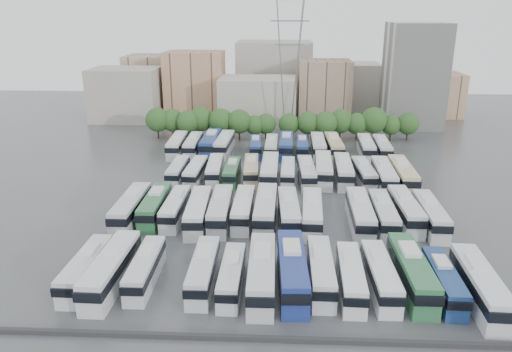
{
  "coord_description": "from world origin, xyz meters",
  "views": [
    {
      "loc": [
        0.17,
        -72.17,
        29.63
      ],
      "look_at": [
        -3.74,
        6.11,
        3.0
      ],
      "focal_mm": 35.0,
      "sensor_mm": 36.0,
      "label": 1
    }
  ],
  "objects_px": {
    "bus_r1_s2": "(176,208)",
    "bus_r3_s9": "(318,146)",
    "bus_r2_s11": "(364,173)",
    "bus_r2_s5": "(251,170)",
    "bus_r2_s9": "(323,169)",
    "bus_r1_s8": "(312,213)",
    "bus_r3_s0": "(177,145)",
    "bus_r3_s6": "(271,147)",
    "bus_r0_s13": "(480,285)",
    "bus_r0_s12": "(443,281)",
    "bus_r1_s11": "(383,214)",
    "bus_r2_s3": "(215,170)",
    "bus_r3_s2": "(211,143)",
    "bus_r3_s7": "(286,145)",
    "bus_r0_s8": "(321,271)",
    "bus_r0_s6": "(262,272)",
    "bus_r2_s7": "(288,172)",
    "bus_r2_s13": "(403,175)",
    "bus_r2_s2": "(196,172)",
    "bus_r1_s3": "(198,211)",
    "bus_r0_s10": "(380,275)",
    "bus_r0_s4": "(203,270)",
    "bus_r2_s4": "(232,172)",
    "bus_r3_s3": "(224,144)",
    "bus_r0_s9": "(351,277)",
    "bus_r0_s0": "(86,268)",
    "bus_r1_s10": "(360,213)",
    "electricity_pylon": "(289,55)",
    "bus_r1_s0": "(131,208)",
    "bus_r1_s13": "(430,214)",
    "bus_r3_s8": "(302,147)",
    "bus_r3_s12": "(366,147)",
    "bus_r0_s1": "(111,269)",
    "bus_r2_s1": "(178,171)",
    "bus_r0_s7": "(292,270)",
    "bus_r0_s11": "(412,271)",
    "bus_r1_s12": "(405,210)",
    "bus_r3_s13": "(382,148)",
    "bus_r0_s2": "(145,268)",
    "bus_r2_s12": "(384,175)",
    "bus_r1_s5": "(243,208)",
    "apartment_tower": "(414,76)",
    "bus_r1_s6": "(266,209)",
    "bus_r2_s8": "(307,172)",
    "bus_r2_s6": "(270,171)"
  },
  "relations": [
    {
      "from": "bus_r1_s11",
      "to": "bus_r2_s3",
      "type": "height_order",
      "value": "bus_r1_s11"
    },
    {
      "from": "bus_r0_s2",
      "to": "bus_r3_s12",
      "type": "xyz_separation_m",
      "value": [
        32.9,
        52.26,
        0.17
      ]
    },
    {
      "from": "bus_r0_s1",
      "to": "bus_r3_s0",
      "type": "xyz_separation_m",
      "value": [
        -3.28,
        52.9,
        -0.1
      ]
    },
    {
      "from": "bus_r2_s7",
      "to": "bus_r2_s13",
      "type": "distance_m",
      "value": 19.88
    },
    {
      "from": "bus_r2_s6",
      "to": "bus_r3_s6",
      "type": "bearing_deg",
      "value": 90.96
    },
    {
      "from": "bus_r0_s8",
      "to": "bus_r2_s1",
      "type": "bearing_deg",
      "value": 123.53
    },
    {
      "from": "bus_r0_s13",
      "to": "bus_r0_s12",
      "type": "bearing_deg",
      "value": 160.27
    },
    {
      "from": "bus_r1_s13",
      "to": "bus_r0_s9",
      "type": "bearing_deg",
      "value": -125.91
    },
    {
      "from": "bus_r3_s8",
      "to": "bus_r1_s2",
      "type": "bearing_deg",
      "value": -117.97
    },
    {
      "from": "bus_r0_s12",
      "to": "bus_r1_s11",
      "type": "bearing_deg",
      "value": 101.59
    },
    {
      "from": "bus_r0_s4",
      "to": "bus_r1_s12",
      "type": "bearing_deg",
      "value": 34.14
    },
    {
      "from": "bus_r1_s13",
      "to": "bus_r3_s8",
      "type": "height_order",
      "value": "bus_r1_s13"
    },
    {
      "from": "bus_r0_s8",
      "to": "bus_r0_s6",
      "type": "bearing_deg",
      "value": -170.43
    },
    {
      "from": "bus_r3_s0",
      "to": "bus_r3_s6",
      "type": "relative_size",
      "value": 1.09
    },
    {
      "from": "bus_r1_s11",
      "to": "bus_r3_s6",
      "type": "relative_size",
      "value": 1.08
    },
    {
      "from": "bus_r2_s11",
      "to": "bus_r2_s3",
      "type": "bearing_deg",
      "value": 175.53
    },
    {
      "from": "bus_r2_s2",
      "to": "bus_r1_s3",
      "type": "bearing_deg",
      "value": -77.22
    },
    {
      "from": "bus_r0_s13",
      "to": "bus_r2_s9",
      "type": "relative_size",
      "value": 0.98
    },
    {
      "from": "bus_r3_s3",
      "to": "bus_r2_s3",
      "type": "bearing_deg",
      "value": -86.83
    },
    {
      "from": "bus_r2_s5",
      "to": "bus_r2_s7",
      "type": "distance_m",
      "value": 6.64
    },
    {
      "from": "bus_r0_s11",
      "to": "bus_r3_s9",
      "type": "xyz_separation_m",
      "value": [
        -6.7,
        52.45,
        -0.11
      ]
    },
    {
      "from": "apartment_tower",
      "to": "bus_r2_s2",
      "type": "height_order",
      "value": "apartment_tower"
    },
    {
      "from": "bus_r0_s4",
      "to": "bus_r2_s4",
      "type": "bearing_deg",
      "value": 89.78
    },
    {
      "from": "bus_r1_s6",
      "to": "bus_r3_s7",
      "type": "relative_size",
      "value": 1.04
    },
    {
      "from": "bus_r3_s7",
      "to": "bus_r0_s4",
      "type": "bearing_deg",
      "value": -98.83
    },
    {
      "from": "electricity_pylon",
      "to": "bus_r1_s0",
      "type": "xyz_separation_m",
      "value": [
        -23.31,
        -56.18,
        -16.63
      ]
    },
    {
      "from": "bus_r2_s12",
      "to": "bus_r3_s13",
      "type": "relative_size",
      "value": 1.08
    },
    {
      "from": "bus_r0_s2",
      "to": "bus_r0_s4",
      "type": "bearing_deg",
      "value": -2.35
    },
    {
      "from": "bus_r0_s11",
      "to": "bus_r1_s5",
      "type": "height_order",
      "value": "bus_r0_s11"
    },
    {
      "from": "bus_r2_s13",
      "to": "bus_r3_s12",
      "type": "xyz_separation_m",
      "value": [
        -3.34,
        18.46,
        -0.21
      ]
    },
    {
      "from": "bus_r0_s10",
      "to": "bus_r3_s0",
      "type": "relative_size",
      "value": 0.93
    },
    {
      "from": "bus_r1_s0",
      "to": "bus_r3_s8",
      "type": "distance_m",
      "value": 44.36
    },
    {
      "from": "bus_r1_s2",
      "to": "bus_r3_s9",
      "type": "xyz_separation_m",
      "value": [
        23.13,
        34.95,
        0.13
      ]
    },
    {
      "from": "bus_r1_s8",
      "to": "bus_r1_s13",
      "type": "xyz_separation_m",
      "value": [
        16.57,
        0.28,
        -0.03
      ]
    },
    {
      "from": "bus_r1_s3",
      "to": "bus_r3_s13",
      "type": "distance_m",
      "value": 48.61
    },
    {
      "from": "bus_r2_s11",
      "to": "bus_r2_s5",
      "type": "bearing_deg",
      "value": 174.64
    },
    {
      "from": "bus_r0_s9",
      "to": "bus_r3_s6",
      "type": "bearing_deg",
      "value": 102.67
    },
    {
      "from": "electricity_pylon",
      "to": "bus_r3_s7",
      "type": "bearing_deg",
      "value": -91.45
    },
    {
      "from": "bus_r0_s7",
      "to": "bus_r1_s8",
      "type": "relative_size",
      "value": 1.08
    },
    {
      "from": "bus_r2_s2",
      "to": "bus_r2_s4",
      "type": "height_order",
      "value": "bus_r2_s2"
    },
    {
      "from": "bus_r2_s9",
      "to": "bus_r1_s8",
      "type": "bearing_deg",
      "value": -96.12
    },
    {
      "from": "bus_r0_s10",
      "to": "bus_r1_s3",
      "type": "distance_m",
      "value": 28.14
    },
    {
      "from": "bus_r3_s2",
      "to": "bus_r3_s7",
      "type": "relative_size",
      "value": 1.06
    },
    {
      "from": "bus_r2_s3",
      "to": "bus_r2_s7",
      "type": "relative_size",
      "value": 1.05
    },
    {
      "from": "apartment_tower",
      "to": "bus_r2_s8",
      "type": "xyz_separation_m",
      "value": [
        -29.06,
        -46.13,
        -11.14
      ]
    },
    {
      "from": "apartment_tower",
      "to": "bus_r3_s8",
      "type": "xyz_separation_m",
      "value": [
        -29.17,
        -28.34,
        -11.29
      ]
    },
    {
      "from": "bus_r0_s9",
      "to": "bus_r1_s3",
      "type": "bearing_deg",
      "value": 141.2
    },
    {
      "from": "bus_r0_s1",
      "to": "bus_r1_s11",
      "type": "height_order",
      "value": "bus_r0_s1"
    },
    {
      "from": "bus_r3_s7",
      "to": "bus_r3_s13",
      "type": "distance_m",
      "value": 19.91
    },
    {
      "from": "bus_r0_s0",
      "to": "bus_r1_s10",
      "type": "xyz_separation_m",
      "value": [
        32.97,
        16.77,
        0.24
      ]
    }
  ]
}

